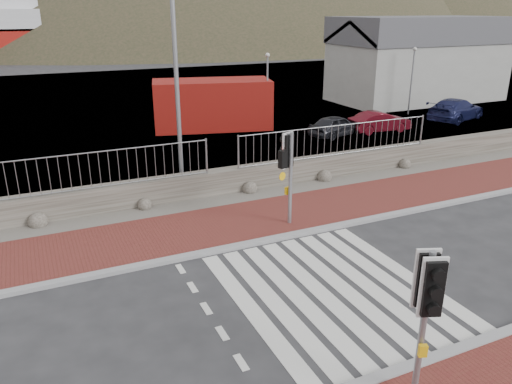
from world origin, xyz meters
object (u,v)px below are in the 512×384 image
traffic_signal_near (427,296)px  streetlight (179,49)px  car_c (456,109)px  car_b (380,122)px  car_a (336,126)px  traffic_signal_far (290,159)px  shipping_container (212,104)px

traffic_signal_near → streetlight: 12.10m
car_c → car_b: bearing=76.2°
traffic_signal_near → car_b: traffic_signal_near is taller
streetlight → car_c: 19.58m
car_a → car_b: size_ratio=0.96×
traffic_signal_far → car_b: 13.81m
traffic_signal_far → shipping_container: (2.50, 13.63, -0.80)m
traffic_signal_near → streetlight: streetlight is taller
traffic_signal_far → car_c: (16.42, 9.49, -1.48)m
car_a → car_c: bearing=-101.5°
traffic_signal_near → car_a: 18.94m
traffic_signal_near → car_b: (11.89, 16.29, -1.47)m
car_b → car_c: car_c is taller
streetlight → car_b: streetlight is taller
traffic_signal_near → traffic_signal_far: traffic_signal_far is taller
shipping_container → car_c: shipping_container is taller
car_a → car_c: 8.69m
streetlight → car_b: 13.93m
traffic_signal_far → car_a: bearing=-150.4°
shipping_container → traffic_signal_near: bearing=-86.9°
car_b → car_c: 6.04m
shipping_container → car_c: (13.92, -4.15, -0.68)m
streetlight → traffic_signal_far: bearing=-82.9°
streetlight → shipping_container: streetlight is taller
streetlight → shipping_container: (4.46, 9.27, -3.71)m
car_a → traffic_signal_near: bearing=137.1°
traffic_signal_far → streetlight: 5.60m
shipping_container → car_c: bearing=-2.7°
streetlight → car_c: (18.38, 5.12, -4.39)m
traffic_signal_far → car_c: size_ratio=0.65×
traffic_signal_near → streetlight: (-0.48, 11.71, 3.01)m
car_a → shipping_container: bearing=35.6°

